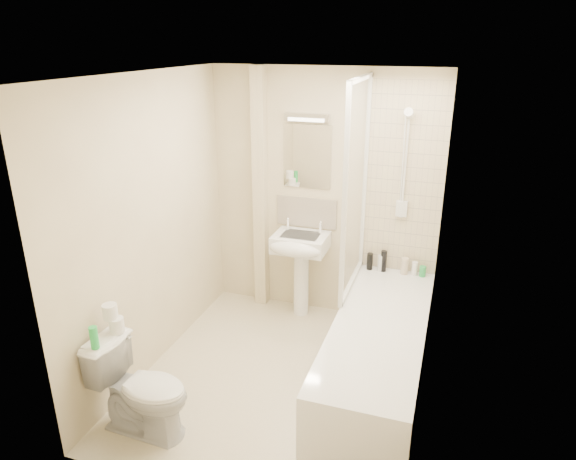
% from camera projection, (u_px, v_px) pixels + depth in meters
% --- Properties ---
extents(floor, '(2.50, 2.50, 0.00)m').
position_uv_depth(floor, '(281.00, 378.00, 4.22)').
color(floor, beige).
rests_on(floor, ground).
extents(wall_back, '(2.20, 0.02, 2.40)m').
position_uv_depth(wall_back, '(323.00, 197.00, 4.90)').
color(wall_back, beige).
rests_on(wall_back, ground).
extents(wall_left, '(0.02, 2.50, 2.40)m').
position_uv_depth(wall_left, '(151.00, 227.00, 4.12)').
color(wall_left, beige).
rests_on(wall_left, ground).
extents(wall_right, '(0.02, 2.50, 2.40)m').
position_uv_depth(wall_right, '(433.00, 263.00, 3.47)').
color(wall_right, beige).
rests_on(wall_right, ground).
extents(ceiling, '(2.20, 2.50, 0.02)m').
position_uv_depth(ceiling, '(279.00, 74.00, 3.37)').
color(ceiling, white).
rests_on(ceiling, wall_back).
extents(tile_back, '(0.70, 0.01, 1.75)m').
position_uv_depth(tile_back, '(404.00, 181.00, 4.59)').
color(tile_back, beige).
rests_on(tile_back, wall_back).
extents(tile_right, '(0.01, 2.10, 1.75)m').
position_uv_depth(tile_right, '(436.00, 222.00, 3.57)').
color(tile_right, beige).
rests_on(tile_right, wall_right).
extents(pipe_boxing, '(0.12, 0.12, 2.40)m').
position_uv_depth(pipe_boxing, '(260.00, 193.00, 5.03)').
color(pipe_boxing, beige).
rests_on(pipe_boxing, ground).
extents(splashback, '(0.60, 0.02, 0.30)m').
position_uv_depth(splashback, '(307.00, 212.00, 5.00)').
color(splashback, beige).
rests_on(splashback, wall_back).
extents(mirror, '(0.46, 0.01, 0.60)m').
position_uv_depth(mirror, '(307.00, 157.00, 4.81)').
color(mirror, white).
rests_on(mirror, wall_back).
extents(strip_light, '(0.42, 0.07, 0.07)m').
position_uv_depth(strip_light, '(307.00, 117.00, 4.66)').
color(strip_light, silver).
rests_on(strip_light, wall_back).
extents(bathtub, '(0.70, 2.10, 0.55)m').
position_uv_depth(bathtub, '(378.00, 352.00, 4.07)').
color(bathtub, white).
rests_on(bathtub, ground).
extents(shower_screen, '(0.04, 0.92, 1.80)m').
position_uv_depth(shower_screen, '(356.00, 187.00, 4.30)').
color(shower_screen, white).
rests_on(shower_screen, bathtub).
extents(shower_fixture, '(0.10, 0.16, 0.99)m').
position_uv_depth(shower_fixture, '(405.00, 169.00, 4.51)').
color(shower_fixture, white).
rests_on(shower_fixture, wall_back).
extents(pedestal_sink, '(0.51, 0.47, 0.98)m').
position_uv_depth(pedestal_sink, '(299.00, 253.00, 4.92)').
color(pedestal_sink, white).
rests_on(pedestal_sink, ground).
extents(bottle_black_a, '(0.06, 0.06, 0.16)m').
position_uv_depth(bottle_black_a, '(370.00, 261.00, 4.88)').
color(bottle_black_a, black).
rests_on(bottle_black_a, bathtub).
extents(bottle_white_a, '(0.06, 0.06, 0.16)m').
position_uv_depth(bottle_white_a, '(381.00, 263.00, 4.85)').
color(bottle_white_a, silver).
rests_on(bottle_white_a, bathtub).
extents(bottle_black_b, '(0.06, 0.06, 0.21)m').
position_uv_depth(bottle_black_b, '(384.00, 261.00, 4.83)').
color(bottle_black_b, black).
rests_on(bottle_black_b, bathtub).
extents(bottle_cream, '(0.07, 0.07, 0.16)m').
position_uv_depth(bottle_cream, '(405.00, 266.00, 4.78)').
color(bottle_cream, beige).
rests_on(bottle_cream, bathtub).
extents(bottle_white_b, '(0.05, 0.05, 0.13)m').
position_uv_depth(bottle_white_b, '(415.00, 269.00, 4.76)').
color(bottle_white_b, white).
rests_on(bottle_white_b, bathtub).
extents(bottle_green, '(0.06, 0.06, 0.10)m').
position_uv_depth(bottle_green, '(423.00, 271.00, 4.74)').
color(bottle_green, green).
rests_on(bottle_green, bathtub).
extents(toilet, '(0.46, 0.72, 0.70)m').
position_uv_depth(toilet, '(142.00, 388.00, 3.55)').
color(toilet, white).
rests_on(toilet, ground).
extents(toilet_roll_lower, '(0.10, 0.10, 0.11)m').
position_uv_depth(toilet_roll_lower, '(117.00, 325.00, 3.57)').
color(toilet_roll_lower, white).
rests_on(toilet_roll_lower, toilet).
extents(toilet_roll_upper, '(0.10, 0.10, 0.10)m').
position_uv_depth(toilet_roll_upper, '(110.00, 311.00, 3.54)').
color(toilet_roll_upper, white).
rests_on(toilet_roll_upper, toilet_roll_lower).
extents(green_bottle, '(0.05, 0.05, 0.16)m').
position_uv_depth(green_bottle, '(94.00, 338.00, 3.37)').
color(green_bottle, green).
rests_on(green_bottle, toilet).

